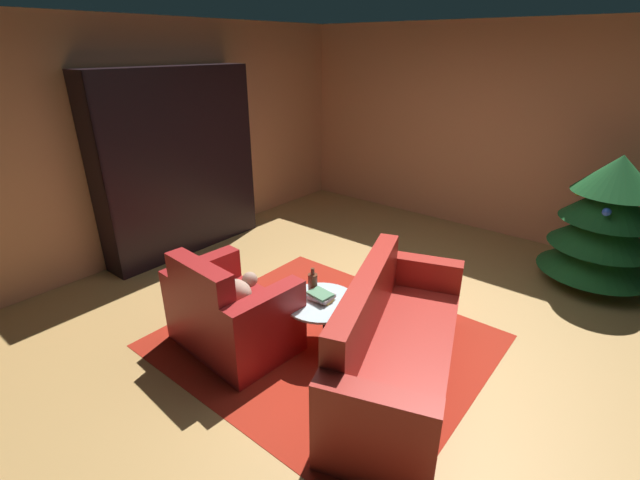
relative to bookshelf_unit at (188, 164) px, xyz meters
The scene contains 11 objects.
ground_plane 2.91m from the bookshelf_unit, ahead, with size 7.17×7.17×0.00m, color #AF8449.
wall_back 3.93m from the bookshelf_unit, 46.36° to the left, with size 6.00×0.06×2.63m, color tan.
wall_left 0.42m from the bookshelf_unit, 146.02° to the right, with size 0.06×6.09×2.63m, color tan.
area_rug 2.78m from the bookshelf_unit, 12.52° to the right, with size 2.53×2.23×0.01m, color #9D2113.
bookshelf_unit is the anchor object (origin of this frame).
armchair_red 2.34m from the bookshelf_unit, 29.26° to the right, with size 1.04×0.77×0.86m.
couch_red 3.36m from the bookshelf_unit, 10.93° to the right, with size 1.28×2.00×0.86m.
coffee_table 2.67m from the bookshelf_unit, 13.52° to the right, with size 0.62×0.62×0.42m.
book_stack_on_table 2.64m from the bookshelf_unit, 13.32° to the right, with size 0.21×0.18×0.07m.
bottle_on_table 2.48m from the bookshelf_unit, 12.67° to the right, with size 0.08×0.08×0.22m.
decorated_tree 4.56m from the bookshelf_unit, 26.01° to the left, with size 1.09×1.09×1.39m.
Camera 1 is at (1.74, -2.84, 2.33)m, focal length 24.77 mm.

